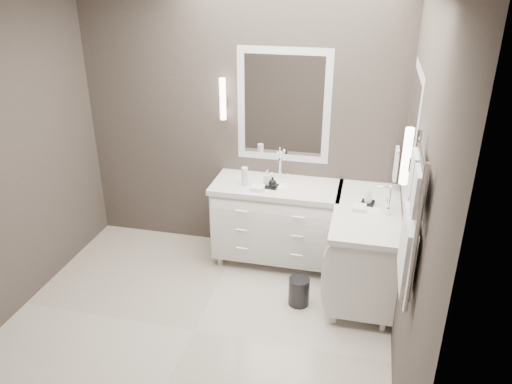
% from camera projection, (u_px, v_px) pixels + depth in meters
% --- Properties ---
extents(floor, '(3.20, 3.00, 0.01)m').
position_uv_depth(floor, '(194.00, 331.00, 4.16)').
color(floor, beige).
rests_on(floor, ground).
extents(wall_back, '(3.20, 0.01, 2.70)m').
position_uv_depth(wall_back, '(238.00, 123.00, 4.92)').
color(wall_back, '#413934').
rests_on(wall_back, floor).
extents(wall_front, '(3.20, 0.01, 2.70)m').
position_uv_depth(wall_front, '(67.00, 312.00, 2.26)').
color(wall_front, '#413934').
rests_on(wall_front, floor).
extents(wall_right, '(0.01, 3.00, 2.70)m').
position_uv_depth(wall_right, '(416.00, 205.00, 3.26)').
color(wall_right, '#413934').
rests_on(wall_right, floor).
extents(vanity_back, '(1.24, 0.59, 0.97)m').
position_uv_depth(vanity_back, '(276.00, 218.00, 4.94)').
color(vanity_back, white).
rests_on(vanity_back, floor).
extents(vanity_right, '(0.59, 1.24, 0.97)m').
position_uv_depth(vanity_right, '(365.00, 245.00, 4.48)').
color(vanity_right, white).
rests_on(vanity_right, floor).
extents(mirror_back, '(0.90, 0.02, 1.10)m').
position_uv_depth(mirror_back, '(283.00, 106.00, 4.73)').
color(mirror_back, white).
rests_on(mirror_back, wall_back).
extents(mirror_right, '(0.02, 0.90, 1.10)m').
position_uv_depth(mirror_right, '(411.00, 137.00, 3.89)').
color(mirror_right, white).
rests_on(mirror_right, wall_right).
extents(sconce_back, '(0.06, 0.06, 0.40)m').
position_uv_depth(sconce_back, '(223.00, 100.00, 4.78)').
color(sconce_back, white).
rests_on(sconce_back, wall_back).
extents(sconce_right, '(0.06, 0.06, 0.40)m').
position_uv_depth(sconce_right, '(406.00, 158.00, 3.37)').
color(sconce_right, white).
rests_on(sconce_right, wall_right).
extents(towel_bar_corner, '(0.03, 0.22, 0.30)m').
position_uv_depth(towel_bar_corner, '(396.00, 163.00, 4.57)').
color(towel_bar_corner, white).
rests_on(towel_bar_corner, wall_right).
extents(towel_ladder, '(0.06, 0.58, 0.90)m').
position_uv_depth(towel_ladder, '(411.00, 227.00, 2.90)').
color(towel_ladder, white).
rests_on(towel_ladder, wall_right).
extents(waste_bin, '(0.20, 0.20, 0.26)m').
position_uv_depth(waste_bin, '(299.00, 291.00, 4.43)').
color(waste_bin, black).
rests_on(waste_bin, floor).
extents(amenity_tray_back, '(0.16, 0.13, 0.02)m').
position_uv_depth(amenity_tray_back, '(270.00, 186.00, 4.73)').
color(amenity_tray_back, black).
rests_on(amenity_tray_back, vanity_back).
extents(amenity_tray_right, '(0.13, 0.16, 0.02)m').
position_uv_depth(amenity_tray_right, '(368.00, 204.00, 4.39)').
color(amenity_tray_right, black).
rests_on(amenity_tray_right, vanity_right).
extents(water_bottle, '(0.07, 0.07, 0.18)m').
position_uv_depth(water_bottle, '(245.00, 176.00, 4.74)').
color(water_bottle, silver).
rests_on(water_bottle, vanity_back).
extents(soap_bottle_a, '(0.07, 0.07, 0.14)m').
position_uv_depth(soap_bottle_a, '(267.00, 177.00, 4.72)').
color(soap_bottle_a, white).
rests_on(soap_bottle_a, amenity_tray_back).
extents(soap_bottle_b, '(0.10, 0.10, 0.10)m').
position_uv_depth(soap_bottle_b, '(273.00, 182.00, 4.67)').
color(soap_bottle_b, black).
rests_on(soap_bottle_b, amenity_tray_back).
extents(soap_bottle_c, '(0.07, 0.08, 0.17)m').
position_uv_depth(soap_bottle_c, '(369.00, 194.00, 4.35)').
color(soap_bottle_c, white).
rests_on(soap_bottle_c, amenity_tray_right).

